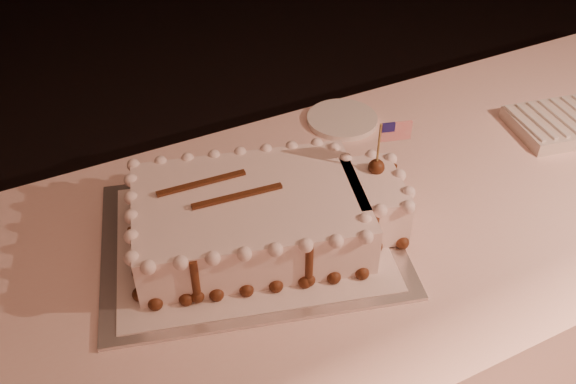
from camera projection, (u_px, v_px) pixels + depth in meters
name	position (u px, v px, depth m)	size (l,w,h in m)	color
banquet_table	(411.00, 306.00, 1.58)	(2.40, 0.80, 0.75)	#FFD1C5
cake_board	(251.00, 239.00, 1.22)	(0.56, 0.42, 0.01)	silver
doily	(251.00, 237.00, 1.22)	(0.50, 0.38, 0.00)	silver
sheet_cake	(265.00, 215.00, 1.19)	(0.55, 0.40, 0.21)	white
napkin_stack	(563.00, 123.00, 1.51)	(0.27, 0.22, 0.04)	beige
side_plate	(342.00, 119.00, 1.54)	(0.17, 0.17, 0.01)	white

